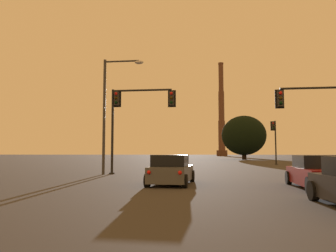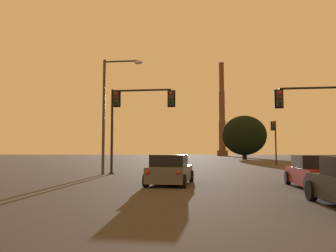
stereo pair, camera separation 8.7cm
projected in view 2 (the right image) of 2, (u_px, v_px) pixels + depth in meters
sedan_right_lane_front at (317, 173)px, 14.00m from camera, size 2.13×4.76×1.43m
hatchback_left_lane_front at (170, 171)px, 15.94m from camera, size 2.09×4.18×1.44m
traffic_light_overhead_right at (324, 108)px, 20.69m from camera, size 4.72×0.50×5.77m
traffic_light_far_right at (275, 136)px, 43.36m from camera, size 0.78×0.50×5.80m
traffic_light_overhead_left at (132, 109)px, 23.93m from camera, size 4.86×0.50×6.21m
street_lamp at (110, 103)px, 23.51m from camera, size 2.95×0.36×8.29m
smokestack at (222, 119)px, 166.49m from camera, size 5.43×5.43×47.98m
treeline_center_right at (244, 135)px, 76.71m from camera, size 10.31×9.28×10.29m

